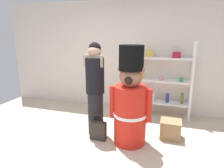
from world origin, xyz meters
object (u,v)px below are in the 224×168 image
teddy_bear_guard (130,102)px  shopping_bag (98,130)px  merchandise_shelf (161,79)px  display_crate (170,129)px  person_shopper (95,88)px

teddy_bear_guard → shopping_bag: size_ratio=3.49×
merchandise_shelf → shopping_bag: size_ratio=3.54×
merchandise_shelf → display_crate: (0.27, -1.03, -0.68)m
display_crate → teddy_bear_guard: bearing=-150.8°
teddy_bear_guard → person_shopper: size_ratio=0.98×
merchandise_shelf → shopping_bag: bearing=-122.6°
teddy_bear_guard → person_shopper: 0.71m
person_shopper → display_crate: person_shopper is taller
shopping_bag → display_crate: 1.30m
teddy_bear_guard → person_shopper: (-0.68, 0.13, 0.16)m
person_shopper → shopping_bag: bearing=-59.4°
person_shopper → shopping_bag: person_shopper is taller
person_shopper → display_crate: 1.55m
teddy_bear_guard → person_shopper: bearing=168.8°
teddy_bear_guard → display_crate: teddy_bear_guard is taller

